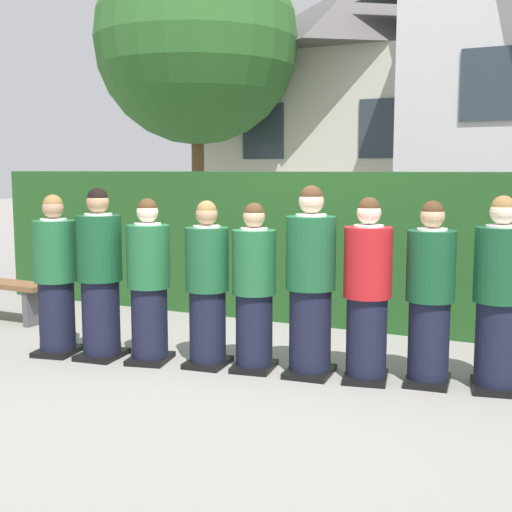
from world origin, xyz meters
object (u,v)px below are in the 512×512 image
(student_in_red_blazer, at_px, (367,294))
(student_front_row_8, at_px, (499,299))
(student_front_row_2, at_px, (149,285))
(student_front_row_3, at_px, (207,288))
(student_front_row_4, at_px, (254,291))
(student_front_row_0, at_px, (56,279))
(student_front_row_5, at_px, (311,286))
(student_front_row_1, at_px, (100,278))
(student_front_row_7, at_px, (430,298))
(wooden_bench, at_px, (1,292))

(student_in_red_blazer, distance_m, student_front_row_8, 1.07)
(student_front_row_2, distance_m, student_in_red_blazer, 2.05)
(student_front_row_2, relative_size, student_front_row_3, 1.01)
(student_front_row_2, height_order, student_in_red_blazer, student_in_red_blazer)
(student_front_row_3, height_order, student_in_red_blazer, student_in_red_blazer)
(student_front_row_4, bearing_deg, student_front_row_0, -169.48)
(student_front_row_5, height_order, student_front_row_8, student_front_row_5)
(student_front_row_2, bearing_deg, student_front_row_4, 11.28)
(student_front_row_1, xyz_separation_m, student_front_row_2, (0.50, 0.09, -0.05))
(student_front_row_0, xyz_separation_m, student_front_row_7, (3.51, 0.64, -0.01))
(student_front_row_7, bearing_deg, student_front_row_8, 8.27)
(student_front_row_0, bearing_deg, student_in_red_blazer, 9.60)
(student_front_row_2, xyz_separation_m, student_front_row_8, (3.07, 0.55, 0.03))
(student_front_row_8, bearing_deg, student_front_row_7, -171.73)
(student_front_row_2, bearing_deg, student_front_row_5, 10.07)
(student_front_row_2, distance_m, student_front_row_8, 3.12)
(student_front_row_5, distance_m, student_front_row_8, 1.57)
(student_front_row_1, relative_size, wooden_bench, 1.17)
(student_front_row_2, xyz_separation_m, student_front_row_4, (1.01, 0.20, -0.01))
(student_front_row_5, bearing_deg, student_front_row_0, -170.06)
(student_front_row_2, xyz_separation_m, student_front_row_3, (0.56, 0.13, -0.01))
(student_front_row_4, distance_m, student_front_row_8, 2.09)
(student_front_row_1, xyz_separation_m, student_front_row_8, (3.58, 0.64, -0.02))
(student_front_row_2, xyz_separation_m, wooden_bench, (-2.65, 0.70, -0.39))
(student_in_red_blazer, bearing_deg, student_front_row_3, -171.67)
(student_front_row_0, bearing_deg, student_front_row_7, 10.32)
(student_in_red_blazer, relative_size, student_front_row_8, 0.98)
(student_in_red_blazer, bearing_deg, wooden_bench, 175.58)
(student_front_row_7, bearing_deg, student_front_row_0, -169.68)
(student_front_row_1, distance_m, student_front_row_5, 2.06)
(student_front_row_4, xyz_separation_m, student_front_row_8, (2.07, 0.35, 0.04))
(student_front_row_7, distance_m, wooden_bench, 5.20)
(student_front_row_3, xyz_separation_m, student_in_red_blazer, (1.46, 0.21, 0.02))
(student_front_row_0, bearing_deg, student_front_row_1, 9.51)
(student_front_row_3, distance_m, student_in_red_blazer, 1.48)
(student_front_row_5, bearing_deg, student_front_row_4, -172.31)
(student_front_row_1, bearing_deg, student_front_row_3, 11.36)
(student_front_row_4, distance_m, wooden_bench, 3.71)
(student_front_row_0, relative_size, wooden_bench, 1.12)
(student_front_row_4, relative_size, student_front_row_8, 0.95)
(student_front_row_2, height_order, student_front_row_8, student_front_row_8)
(student_front_row_1, bearing_deg, wooden_bench, 159.81)
(student_front_row_0, height_order, student_front_row_8, student_front_row_8)
(student_front_row_3, distance_m, student_front_row_4, 0.45)
(student_in_red_blazer, bearing_deg, student_front_row_0, -170.40)
(student_front_row_5, xyz_separation_m, student_in_red_blazer, (0.50, 0.07, -0.05))
(student_in_red_blazer, bearing_deg, student_front_row_5, -172.12)
(wooden_bench, bearing_deg, student_front_row_0, -27.56)
(student_front_row_5, bearing_deg, student_in_red_blazer, 7.88)
(student_front_row_8, height_order, wooden_bench, student_front_row_8)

